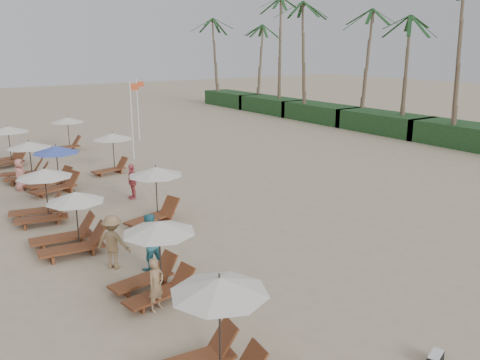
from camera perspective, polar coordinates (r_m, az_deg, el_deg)
ground at (r=17.79m, az=6.06°, el=-7.88°), size 160.00×160.00×0.00m
shrub_hedge at (r=42.78m, az=16.24°, el=6.35°), size 3.20×53.00×1.60m
palm_row at (r=42.95m, az=16.13°, el=18.61°), size 7.00×52.00×12.30m
lounger_station_0 at (r=10.80m, az=-3.46°, el=-17.44°), size 2.51×2.11×2.39m
lounger_station_1 at (r=14.48m, az=-10.01°, el=-9.07°), size 2.53×2.12×2.19m
lounger_station_2 at (r=18.30m, az=-19.10°, el=-4.97°), size 2.65×2.20×2.07m
lounger_station_3 at (r=21.71m, az=-21.98°, el=-1.73°), size 2.67×2.29×2.15m
lounger_station_4 at (r=25.91m, az=-20.79°, el=0.99°), size 2.79×2.56×2.24m
lounger_station_5 at (r=28.54m, az=-23.43°, el=1.90°), size 2.76×2.53×2.07m
lounger_station_6 at (r=32.68m, az=-25.32°, el=3.59°), size 2.75×2.42×2.33m
inland_station_0 at (r=20.18m, az=-10.00°, el=-1.29°), size 2.85×2.24×2.22m
inland_station_1 at (r=28.58m, az=-14.60°, el=3.54°), size 2.65×2.24×2.22m
inland_station_2 at (r=35.80m, az=-19.42°, el=5.25°), size 2.83×2.24×2.22m
beachgoer_near at (r=13.79m, az=-9.61°, el=-11.77°), size 0.64×0.55×1.49m
beachgoer_mid_a at (r=16.11m, az=-10.42°, el=-7.01°), size 0.93×0.74×1.86m
beachgoer_mid_b at (r=16.46m, az=-14.38°, el=-6.90°), size 1.24×1.31×1.78m
beachgoer_far_a at (r=23.66m, az=-12.29°, el=-0.14°), size 0.47×0.99×1.65m
beachgoer_far_b at (r=26.72m, az=-23.95°, el=0.56°), size 0.88×0.92×1.59m
duffel_bag at (r=12.63m, az=21.52°, el=-18.58°), size 0.57×0.41×0.29m
flag_pole_near at (r=31.52m, az=-12.28°, el=7.13°), size 0.59×0.08×4.90m
flag_pole_far at (r=37.84m, az=-11.61°, el=8.22°), size 0.60×0.08×4.59m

